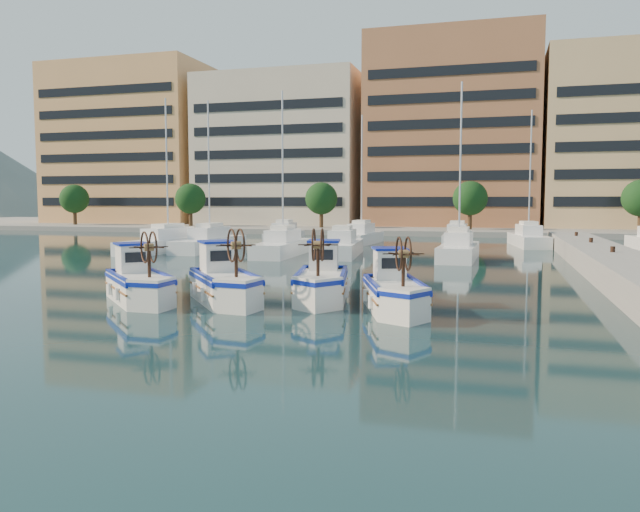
{
  "coord_description": "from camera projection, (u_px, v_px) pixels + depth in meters",
  "views": [
    {
      "loc": [
        7.3,
        -21.15,
        3.81
      ],
      "look_at": [
        -0.01,
        4.27,
        1.5
      ],
      "focal_mm": 35.0,
      "sensor_mm": 36.0,
      "label": 1
    }
  ],
  "objects": [
    {
      "name": "ground",
      "position": [
        288.0,
        307.0,
        22.59
      ],
      "size": [
        300.0,
        300.0,
        0.0
      ],
      "primitive_type": "plane",
      "color": "#193F42",
      "rests_on": "ground"
    },
    {
      "name": "quay",
      "position": [
        636.0,
        277.0,
        26.62
      ],
      "size": [
        3.0,
        60.0,
        1.2
      ],
      "primitive_type": "cube",
      "color": "gray",
      "rests_on": "ground"
    },
    {
      "name": "waterfront",
      "position": [
        516.0,
        146.0,
        81.35
      ],
      "size": [
        180.0,
        40.0,
        25.6
      ],
      "color": "gray",
      "rests_on": "ground"
    },
    {
      "name": "yacht_marina",
      "position": [
        369.0,
        243.0,
        49.44
      ],
      "size": [
        39.03,
        23.52,
        11.5
      ],
      "color": "white",
      "rests_on": "ground"
    },
    {
      "name": "fishing_boat_a",
      "position": [
        138.0,
        281.0,
        23.86
      ],
      "size": [
        4.25,
        4.3,
        2.77
      ],
      "rotation": [
        0.0,
        0.0,
        0.77
      ],
      "color": "white",
      "rests_on": "ground"
    },
    {
      "name": "fishing_boat_b",
      "position": [
        224.0,
        281.0,
        23.7
      ],
      "size": [
        4.2,
        4.63,
        2.88
      ],
      "rotation": [
        0.0,
        0.0,
        0.66
      ],
      "color": "white",
      "rests_on": "ground"
    },
    {
      "name": "fishing_boat_c",
      "position": [
        322.0,
        279.0,
        24.23
      ],
      "size": [
        2.73,
        4.74,
        2.87
      ],
      "rotation": [
        0.0,
        0.0,
        0.2
      ],
      "color": "white",
      "rests_on": "ground"
    },
    {
      "name": "fishing_boat_d",
      "position": [
        394.0,
        289.0,
        21.84
      ],
      "size": [
        2.99,
        4.48,
        2.71
      ],
      "rotation": [
        0.0,
        0.0,
        0.32
      ],
      "color": "white",
      "rests_on": "ground"
    }
  ]
}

